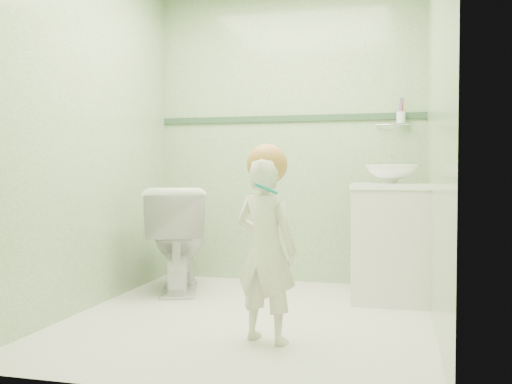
# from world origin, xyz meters

# --- Properties ---
(ground) EXTENTS (2.50, 2.50, 0.00)m
(ground) POSITION_xyz_m (0.00, 0.00, 0.00)
(ground) COLOR silver
(ground) RESTS_ON ground
(room_shell) EXTENTS (2.50, 2.54, 2.40)m
(room_shell) POSITION_xyz_m (0.00, 0.00, 1.20)
(room_shell) COLOR #89AB79
(room_shell) RESTS_ON ground
(trim_stripe) EXTENTS (2.20, 0.02, 0.05)m
(trim_stripe) POSITION_xyz_m (0.00, 1.24, 1.35)
(trim_stripe) COLOR #2F4E35
(trim_stripe) RESTS_ON room_shell
(vanity) EXTENTS (0.52, 0.50, 0.80)m
(vanity) POSITION_xyz_m (0.84, 0.70, 0.40)
(vanity) COLOR beige
(vanity) RESTS_ON ground
(counter) EXTENTS (0.54, 0.52, 0.04)m
(counter) POSITION_xyz_m (0.84, 0.70, 0.81)
(counter) COLOR white
(counter) RESTS_ON vanity
(basin) EXTENTS (0.37, 0.37, 0.13)m
(basin) POSITION_xyz_m (0.84, 0.70, 0.89)
(basin) COLOR white
(basin) RESTS_ON counter
(faucet) EXTENTS (0.03, 0.13, 0.18)m
(faucet) POSITION_xyz_m (0.84, 0.89, 0.97)
(faucet) COLOR silver
(faucet) RESTS_ON counter
(cup_holder) EXTENTS (0.26, 0.07, 0.21)m
(cup_holder) POSITION_xyz_m (0.89, 1.18, 1.33)
(cup_holder) COLOR silver
(cup_holder) RESTS_ON room_shell
(toilet) EXTENTS (0.67, 0.88, 0.80)m
(toilet) POSITION_xyz_m (-0.74, 0.65, 0.40)
(toilet) COLOR white
(toilet) RESTS_ON ground
(toddler) EXTENTS (0.42, 0.34, 0.98)m
(toddler) POSITION_xyz_m (0.21, -0.46, 0.49)
(toddler) COLOR beige
(toddler) RESTS_ON ground
(hair_cap) EXTENTS (0.22, 0.22, 0.22)m
(hair_cap) POSITION_xyz_m (0.21, -0.43, 0.95)
(hair_cap) COLOR #BA7D38
(hair_cap) RESTS_ON toddler
(teal_toothbrush) EXTENTS (0.11, 0.14, 0.08)m
(teal_toothbrush) POSITION_xyz_m (0.24, -0.60, 0.83)
(teal_toothbrush) COLOR #0C847F
(teal_toothbrush) RESTS_ON toddler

